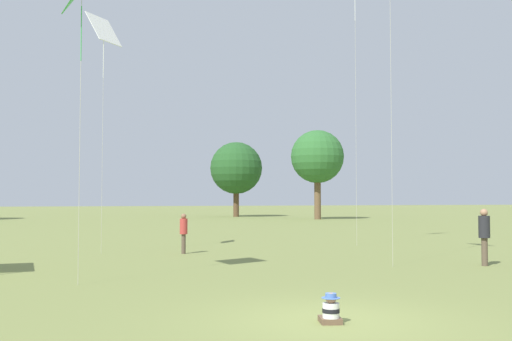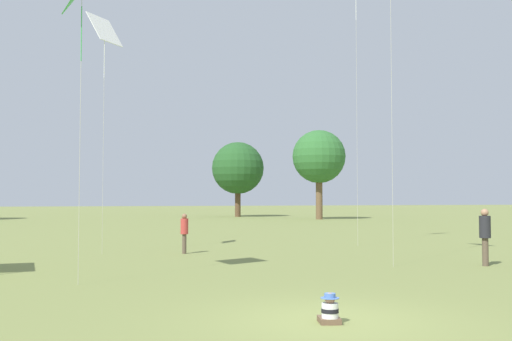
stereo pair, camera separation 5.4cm
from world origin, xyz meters
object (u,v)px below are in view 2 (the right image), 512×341
(person_standing_1, at_px, (184,230))
(kite_1, at_px, (105,33))
(person_standing_0, at_px, (485,232))
(distant_tree_3, at_px, (319,157))
(seated_toddler, at_px, (330,311))
(distant_tree_2, at_px, (238,168))

(person_standing_1, height_order, kite_1, kite_1)
(person_standing_0, xyz_separation_m, person_standing_1, (-8.72, 6.81, -0.16))
(person_standing_1, distance_m, distant_tree_3, 38.88)
(person_standing_1, distance_m, kite_1, 8.41)
(kite_1, bearing_deg, distant_tree_3, 51.69)
(person_standing_1, relative_size, distant_tree_3, 0.17)
(kite_1, bearing_deg, seated_toddler, -80.39)
(person_standing_0, xyz_separation_m, distant_tree_2, (4.18, 50.68, 4.52))
(distant_tree_2, bearing_deg, distant_tree_3, -59.78)
(distant_tree_3, bearing_deg, person_standing_1, -119.42)
(seated_toddler, distance_m, person_standing_0, 10.76)
(person_standing_0, relative_size, person_standing_1, 1.17)
(kite_1, bearing_deg, distant_tree_2, 65.18)
(seated_toddler, height_order, distant_tree_2, distant_tree_2)
(distant_tree_2, height_order, distant_tree_3, distant_tree_3)
(seated_toddler, relative_size, distant_tree_2, 0.06)
(seated_toddler, bearing_deg, kite_1, 116.05)
(person_standing_0, height_order, distant_tree_3, distant_tree_3)
(person_standing_0, bearing_deg, distant_tree_3, 155.09)
(seated_toddler, bearing_deg, person_standing_1, 103.96)
(distant_tree_3, bearing_deg, seated_toddler, -111.33)
(person_standing_1, bearing_deg, distant_tree_2, 75.37)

